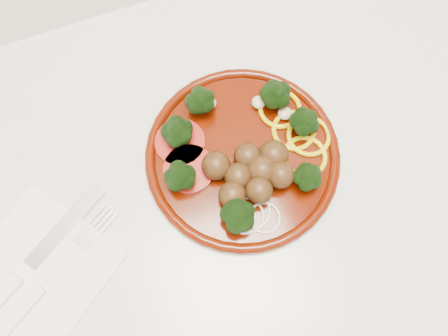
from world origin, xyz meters
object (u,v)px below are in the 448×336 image
object	(u,v)px
fork	(30,301)
plate	(244,156)
knife	(14,282)
napkin	(39,270)

from	to	relation	value
fork	plate	bearing A→B (deg)	-17.36
knife	fork	xyz separation A→B (m)	(0.01, -0.03, -0.00)
plate	knife	bearing A→B (deg)	-171.33
plate	napkin	xyz separation A→B (m)	(-0.29, -0.04, -0.02)
fork	napkin	bearing A→B (deg)	33.31
knife	fork	distance (m)	0.03
napkin	knife	distance (m)	0.03
napkin	knife	xyz separation A→B (m)	(-0.03, -0.00, 0.01)
napkin	fork	size ratio (longest dim) A/B	0.83
plate	knife	xyz separation A→B (m)	(-0.32, -0.05, -0.01)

